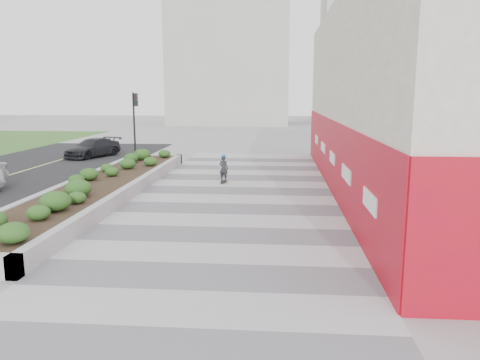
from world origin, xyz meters
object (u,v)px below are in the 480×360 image
Objects in this scene: traffic_signal_near at (135,116)px; skateboarder at (224,168)px; car_dark at (93,148)px; planter at (102,185)px.

traffic_signal_near is 10.11m from skateboarder.
skateboarder is 0.33× the size of car_dark.
car_dark is (-3.25, 0.98, -2.15)m from traffic_signal_near.
skateboarder is (6.43, -7.52, -2.06)m from traffic_signal_near.
planter is at bearing -140.16° from skateboarder.
traffic_signal_near is at bearing 99.35° from planter.
traffic_signal_near is at bearing 4.79° from car_dark.
planter is 10.90m from traffic_signal_near.
skateboarder is at bearing -49.48° from traffic_signal_near.
car_dark is (-4.97, 11.48, 0.19)m from planter.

